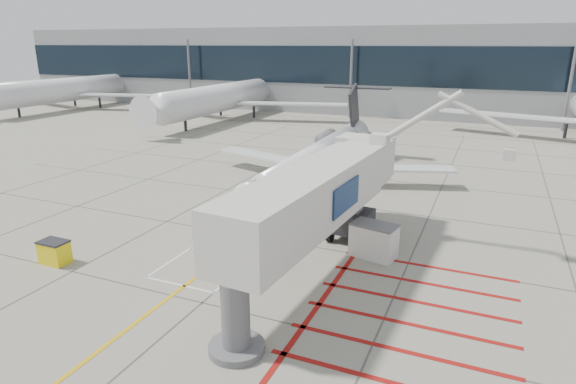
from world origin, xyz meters
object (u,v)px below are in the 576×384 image
at_px(regional_jet, 308,147).
at_px(jet_bridge, 310,209).
at_px(spill_bin, 54,252).
at_px(pushback_tug, 261,252).

bearing_deg(regional_jet, jet_bridge, -69.56).
bearing_deg(spill_bin, jet_bridge, 14.89).
distance_m(regional_jet, spill_bin, 19.42).
bearing_deg(pushback_tug, spill_bin, -160.46).
height_order(regional_jet, jet_bridge, jet_bridge).
height_order(regional_jet, pushback_tug, regional_jet).
height_order(regional_jet, spill_bin, regional_jet).
relative_size(pushback_tug, spill_bin, 1.42).
relative_size(regional_jet, pushback_tug, 13.29).
distance_m(pushback_tug, spill_bin, 11.18).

